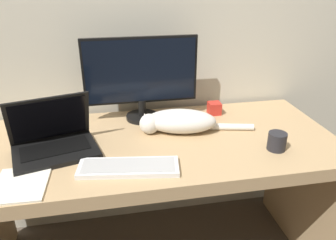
{
  "coord_description": "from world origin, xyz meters",
  "views": [
    {
      "loc": [
        -0.18,
        -0.95,
        1.48
      ],
      "look_at": [
        0.06,
        0.33,
        0.87
      ],
      "focal_mm": 35.0,
      "sensor_mm": 36.0,
      "label": 1
    }
  ],
  "objects_px": {
    "monitor": "(141,76)",
    "laptop": "(54,141)",
    "external_keyboard": "(129,167)",
    "coffee_mug": "(277,141)",
    "cat": "(179,121)"
  },
  "relations": [
    {
      "from": "external_keyboard",
      "to": "coffee_mug",
      "type": "bearing_deg",
      "value": 11.95
    },
    {
      "from": "monitor",
      "to": "coffee_mug",
      "type": "relative_size",
      "value": 7.14
    },
    {
      "from": "monitor",
      "to": "laptop",
      "type": "bearing_deg",
      "value": -146.5
    },
    {
      "from": "laptop",
      "to": "cat",
      "type": "bearing_deg",
      "value": -6.46
    },
    {
      "from": "monitor",
      "to": "external_keyboard",
      "type": "xyz_separation_m",
      "value": [
        -0.11,
        -0.48,
        -0.22
      ]
    },
    {
      "from": "laptop",
      "to": "cat",
      "type": "height_order",
      "value": "laptop"
    },
    {
      "from": "laptop",
      "to": "coffee_mug",
      "type": "bearing_deg",
      "value": -24.67
    },
    {
      "from": "monitor",
      "to": "coffee_mug",
      "type": "height_order",
      "value": "monitor"
    },
    {
      "from": "laptop",
      "to": "cat",
      "type": "xyz_separation_m",
      "value": [
        0.57,
        0.09,
        0.01
      ]
    },
    {
      "from": "laptop",
      "to": "coffee_mug",
      "type": "xyz_separation_m",
      "value": [
        0.95,
        -0.16,
        -0.01
      ]
    },
    {
      "from": "monitor",
      "to": "external_keyboard",
      "type": "distance_m",
      "value": 0.54
    },
    {
      "from": "laptop",
      "to": "coffee_mug",
      "type": "height_order",
      "value": "laptop"
    },
    {
      "from": "external_keyboard",
      "to": "monitor",
      "type": "bearing_deg",
      "value": 85.32
    },
    {
      "from": "monitor",
      "to": "external_keyboard",
      "type": "relative_size",
      "value": 1.4
    },
    {
      "from": "external_keyboard",
      "to": "coffee_mug",
      "type": "distance_m",
      "value": 0.65
    }
  ]
}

